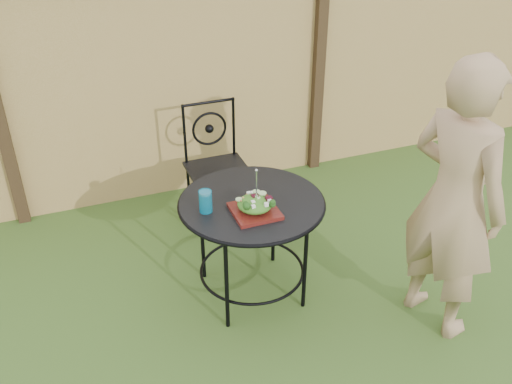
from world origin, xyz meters
TOP-DOWN VIEW (x-y plane):
  - ground at (0.00, 0.00)m, footprint 60.00×60.00m
  - fence at (-0.00, 2.19)m, footprint 8.00×0.12m
  - patio_table at (0.13, 0.68)m, footprint 0.92×0.92m
  - patio_chair at (0.19, 1.64)m, footprint 0.46×0.46m
  - diner at (1.12, 0.04)m, footprint 0.56×0.72m
  - salad_plate at (0.10, 0.54)m, footprint 0.27×0.27m
  - salad at (0.10, 0.54)m, footprint 0.21×0.21m
  - fork at (0.11, 0.54)m, footprint 0.01×0.01m
  - drinking_glass at (-0.17, 0.67)m, footprint 0.08×0.08m

SIDE VIEW (x-z plane):
  - ground at x=0.00m, z-range 0.00..0.00m
  - patio_chair at x=0.19m, z-range 0.03..0.98m
  - patio_table at x=0.13m, z-range 0.22..0.95m
  - salad_plate at x=0.10m, z-range 0.72..0.75m
  - salad at x=0.10m, z-range 0.75..0.83m
  - drinking_glass at x=-0.17m, z-range 0.72..0.86m
  - diner at x=1.12m, z-range 0.00..1.74m
  - fork at x=0.11m, z-range 0.83..1.01m
  - fence at x=0.00m, z-range 0.00..1.90m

